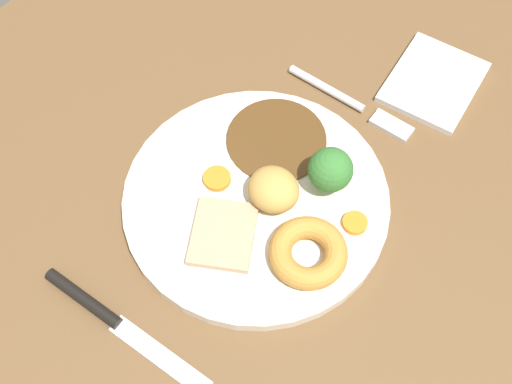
{
  "coord_description": "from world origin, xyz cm",
  "views": [
    {
      "loc": [
        20.58,
        19.96,
        62.4
      ],
      "look_at": [
        -3.51,
        -1.39,
        6.0
      ],
      "focal_mm": 47.24,
      "sensor_mm": 36.0,
      "label": 1
    }
  ],
  "objects_px": {
    "roast_potato_left": "(276,192)",
    "broccoli_floret": "(330,170)",
    "meat_slice_main": "(223,234)",
    "carrot_coin_front": "(217,179)",
    "carrot_coin_back": "(355,223)",
    "fork": "(353,104)",
    "folded_napkin": "(434,82)",
    "dinner_plate": "(256,201)",
    "yorkshire_pudding": "(308,253)",
    "knife": "(111,319)"
  },
  "relations": [
    {
      "from": "meat_slice_main",
      "to": "broccoli_floret",
      "type": "bearing_deg",
      "value": 159.99
    },
    {
      "from": "yorkshire_pudding",
      "to": "knife",
      "type": "bearing_deg",
      "value": -30.93
    },
    {
      "from": "roast_potato_left",
      "to": "carrot_coin_back",
      "type": "xyz_separation_m",
      "value": [
        -0.03,
        0.07,
        -0.02
      ]
    },
    {
      "from": "dinner_plate",
      "to": "broccoli_floret",
      "type": "bearing_deg",
      "value": 141.67
    },
    {
      "from": "meat_slice_main",
      "to": "roast_potato_left",
      "type": "xyz_separation_m",
      "value": [
        -0.06,
        0.01,
        0.01
      ]
    },
    {
      "from": "roast_potato_left",
      "to": "carrot_coin_back",
      "type": "distance_m",
      "value": 0.08
    },
    {
      "from": "broccoli_floret",
      "to": "dinner_plate",
      "type": "bearing_deg",
      "value": -38.33
    },
    {
      "from": "carrot_coin_front",
      "to": "broccoli_floret",
      "type": "relative_size",
      "value": 0.52
    },
    {
      "from": "roast_potato_left",
      "to": "knife",
      "type": "height_order",
      "value": "roast_potato_left"
    },
    {
      "from": "dinner_plate",
      "to": "yorkshire_pudding",
      "type": "relative_size",
      "value": 3.58
    },
    {
      "from": "fork",
      "to": "carrot_coin_front",
      "type": "bearing_deg",
      "value": -108.09
    },
    {
      "from": "meat_slice_main",
      "to": "carrot_coin_back",
      "type": "xyz_separation_m",
      "value": [
        -0.09,
        0.09,
        -0.0
      ]
    },
    {
      "from": "carrot_coin_front",
      "to": "dinner_plate",
      "type": "bearing_deg",
      "value": 105.25
    },
    {
      "from": "carrot_coin_back",
      "to": "knife",
      "type": "bearing_deg",
      "value": -26.49
    },
    {
      "from": "roast_potato_left",
      "to": "broccoli_floret",
      "type": "xyz_separation_m",
      "value": [
        -0.05,
        0.03,
        0.01
      ]
    },
    {
      "from": "dinner_plate",
      "to": "roast_potato_left",
      "type": "distance_m",
      "value": 0.03
    },
    {
      "from": "meat_slice_main",
      "to": "fork",
      "type": "bearing_deg",
      "value": -178.05
    },
    {
      "from": "carrot_coin_front",
      "to": "broccoli_floret",
      "type": "distance_m",
      "value": 0.11
    },
    {
      "from": "carrot_coin_front",
      "to": "fork",
      "type": "xyz_separation_m",
      "value": [
        -0.17,
        0.04,
        -0.01
      ]
    },
    {
      "from": "fork",
      "to": "knife",
      "type": "distance_m",
      "value": 0.34
    },
    {
      "from": "yorkshire_pudding",
      "to": "carrot_coin_front",
      "type": "bearing_deg",
      "value": -92.51
    },
    {
      "from": "yorkshire_pudding",
      "to": "folded_napkin",
      "type": "height_order",
      "value": "yorkshire_pudding"
    },
    {
      "from": "carrot_coin_front",
      "to": "carrot_coin_back",
      "type": "xyz_separation_m",
      "value": [
        -0.05,
        0.13,
        -0.0
      ]
    },
    {
      "from": "yorkshire_pudding",
      "to": "roast_potato_left",
      "type": "height_order",
      "value": "roast_potato_left"
    },
    {
      "from": "dinner_plate",
      "to": "broccoli_floret",
      "type": "relative_size",
      "value": 4.99
    },
    {
      "from": "meat_slice_main",
      "to": "fork",
      "type": "distance_m",
      "value": 0.21
    },
    {
      "from": "fork",
      "to": "dinner_plate",
      "type": "bearing_deg",
      "value": -94.4
    },
    {
      "from": "broccoli_floret",
      "to": "fork",
      "type": "height_order",
      "value": "broccoli_floret"
    },
    {
      "from": "meat_slice_main",
      "to": "yorkshire_pudding",
      "type": "relative_size",
      "value": 0.96
    },
    {
      "from": "roast_potato_left",
      "to": "folded_napkin",
      "type": "height_order",
      "value": "roast_potato_left"
    },
    {
      "from": "carrot_coin_back",
      "to": "fork",
      "type": "distance_m",
      "value": 0.15
    },
    {
      "from": "roast_potato_left",
      "to": "carrot_coin_back",
      "type": "height_order",
      "value": "roast_potato_left"
    },
    {
      "from": "yorkshire_pudding",
      "to": "fork",
      "type": "relative_size",
      "value": 0.48
    },
    {
      "from": "fork",
      "to": "folded_napkin",
      "type": "distance_m",
      "value": 0.1
    },
    {
      "from": "carrot_coin_back",
      "to": "roast_potato_left",
      "type": "bearing_deg",
      "value": -67.48
    },
    {
      "from": "roast_potato_left",
      "to": "carrot_coin_back",
      "type": "bearing_deg",
      "value": 112.52
    },
    {
      "from": "knife",
      "to": "folded_napkin",
      "type": "xyz_separation_m",
      "value": [
        -0.42,
        0.06,
        -0.0
      ]
    },
    {
      "from": "carrot_coin_back",
      "to": "fork",
      "type": "height_order",
      "value": "carrot_coin_back"
    },
    {
      "from": "folded_napkin",
      "to": "broccoli_floret",
      "type": "bearing_deg",
      "value": -0.63
    },
    {
      "from": "carrot_coin_front",
      "to": "broccoli_floret",
      "type": "bearing_deg",
      "value": 128.16
    },
    {
      "from": "dinner_plate",
      "to": "roast_potato_left",
      "type": "relative_size",
      "value": 5.13
    },
    {
      "from": "roast_potato_left",
      "to": "broccoli_floret",
      "type": "relative_size",
      "value": 0.97
    },
    {
      "from": "roast_potato_left",
      "to": "folded_napkin",
      "type": "xyz_separation_m",
      "value": [
        -0.23,
        0.03,
        -0.03
      ]
    },
    {
      "from": "folded_napkin",
      "to": "carrot_coin_back",
      "type": "bearing_deg",
      "value": 12.22
    },
    {
      "from": "roast_potato_left",
      "to": "fork",
      "type": "xyz_separation_m",
      "value": [
        -0.15,
        -0.02,
        -0.03
      ]
    },
    {
      "from": "carrot_coin_front",
      "to": "roast_potato_left",
      "type": "bearing_deg",
      "value": 109.52
    },
    {
      "from": "meat_slice_main",
      "to": "folded_napkin",
      "type": "distance_m",
      "value": 0.3
    },
    {
      "from": "yorkshire_pudding",
      "to": "broccoli_floret",
      "type": "relative_size",
      "value": 1.39
    },
    {
      "from": "meat_slice_main",
      "to": "roast_potato_left",
      "type": "bearing_deg",
      "value": 168.65
    },
    {
      "from": "carrot_coin_front",
      "to": "fork",
      "type": "relative_size",
      "value": 0.18
    }
  ]
}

